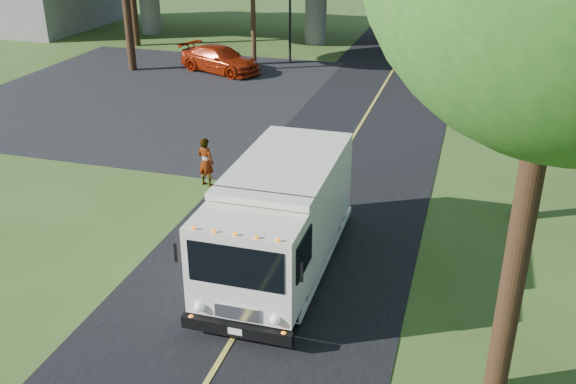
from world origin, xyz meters
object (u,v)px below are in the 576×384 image
at_px(traffic_signal, 290,7).
at_px(red_sedan, 220,59).
at_px(pedestrian, 206,162).
at_px(step_van, 280,216).

distance_m(traffic_signal, red_sedan, 5.00).
height_order(traffic_signal, red_sedan, traffic_signal).
bearing_deg(pedestrian, traffic_signal, -68.79).
relative_size(traffic_signal, step_van, 0.78).
bearing_deg(traffic_signal, step_van, -74.33).
height_order(step_van, pedestrian, step_van).
distance_m(traffic_signal, step_van, 22.77).
xyz_separation_m(traffic_signal, step_van, (6.14, -21.86, -1.67)).
xyz_separation_m(traffic_signal, pedestrian, (2.20, -17.47, -2.36)).
bearing_deg(red_sedan, step_van, -133.69).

